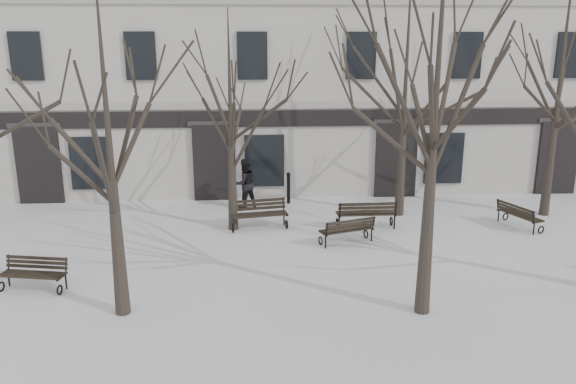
{
  "coord_description": "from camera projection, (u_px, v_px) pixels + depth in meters",
  "views": [
    {
      "loc": [
        -2.14,
        -13.05,
        5.92
      ],
      "look_at": [
        -1.04,
        3.0,
        1.58
      ],
      "focal_mm": 35.0,
      "sensor_mm": 36.0,
      "label": 1
    }
  ],
  "objects": [
    {
      "name": "ground",
      "position": [
        337.0,
        282.0,
        14.25
      ],
      "size": [
        100.0,
        100.0,
        0.0
      ],
      "primitive_type": "plane",
      "color": "silver",
      "rests_on": "ground"
    },
    {
      "name": "building",
      "position": [
        296.0,
        50.0,
        25.3
      ],
      "size": [
        40.4,
        10.2,
        11.4
      ],
      "color": "#B6B1A8",
      "rests_on": "ground"
    },
    {
      "name": "tree_1",
      "position": [
        106.0,
        107.0,
        11.43
      ],
      "size": [
        5.17,
        5.17,
        7.38
      ],
      "color": "black",
      "rests_on": "ground"
    },
    {
      "name": "tree_2",
      "position": [
        439.0,
        59.0,
        11.23
      ],
      "size": [
        6.24,
        6.24,
        8.92
      ],
      "color": "black",
      "rests_on": "ground"
    },
    {
      "name": "tree_4",
      "position": [
        230.0,
        96.0,
        17.16
      ],
      "size": [
        4.82,
        4.82,
        6.89
      ],
      "color": "black",
      "rests_on": "ground"
    },
    {
      "name": "tree_5",
      "position": [
        407.0,
        58.0,
        18.38
      ],
      "size": [
        6.03,
        6.03,
        8.62
      ],
      "color": "black",
      "rests_on": "ground"
    },
    {
      "name": "tree_6",
      "position": [
        564.0,
        52.0,
        18.33
      ],
      "size": [
        6.24,
        6.24,
        8.91
      ],
      "color": "black",
      "rests_on": "ground"
    },
    {
      "name": "bench_0",
      "position": [
        34.0,
        273.0,
        13.72
      ],
      "size": [
        1.67,
        0.87,
        0.8
      ],
      "rotation": [
        0.0,
        0.0,
        -0.19
      ],
      "color": "black",
      "rests_on": "ground"
    },
    {
      "name": "bench_1",
      "position": [
        347.0,
        229.0,
        16.83
      ],
      "size": [
        1.74,
        1.1,
        0.83
      ],
      "rotation": [
        0.0,
        0.0,
        3.47
      ],
      "color": "black",
      "rests_on": "ground"
    },
    {
      "name": "bench_3",
      "position": [
        258.0,
        213.0,
        18.22
      ],
      "size": [
        1.94,
        0.98,
        0.94
      ],
      "rotation": [
        0.0,
        0.0,
        0.17
      ],
      "color": "black",
      "rests_on": "ground"
    },
    {
      "name": "bench_4",
      "position": [
        366.0,
        213.0,
        18.17
      ],
      "size": [
        1.92,
        0.72,
        0.96
      ],
      "rotation": [
        0.0,
        0.0,
        3.15
      ],
      "color": "black",
      "rests_on": "ground"
    },
    {
      "name": "bench_5",
      "position": [
        519.0,
        215.0,
        18.31
      ],
      "size": [
        1.08,
        1.68,
        0.81
      ],
      "rotation": [
        0.0,
        0.0,
        1.91
      ],
      "color": "black",
      "rests_on": "ground"
    },
    {
      "name": "bollard_a",
      "position": [
        289.0,
        187.0,
        20.98
      ],
      "size": [
        0.15,
        0.15,
        1.2
      ],
      "color": "black",
      "rests_on": "ground"
    },
    {
      "name": "bollard_b",
      "position": [
        399.0,
        188.0,
        20.97
      ],
      "size": [
        0.14,
        0.14,
        1.12
      ],
      "color": "black",
      "rests_on": "ground"
    },
    {
      "name": "pedestrian_b",
      "position": [
        245.0,
        208.0,
        20.55
      ],
      "size": [
        1.12,
        1.03,
        1.85
      ],
      "primitive_type": "imported",
      "rotation": [
        0.0,
        0.0,
        3.61
      ],
      "color": "black",
      "rests_on": "ground"
    }
  ]
}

